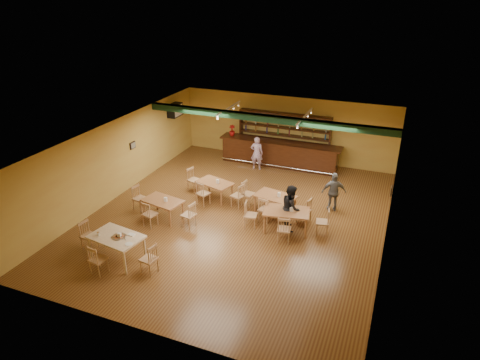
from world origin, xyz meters
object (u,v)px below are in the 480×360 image
at_px(dining_table_b, 275,204).
at_px(patron_right_a, 291,207).
at_px(dining_table_a, 215,190).
at_px(dining_table_c, 163,209).
at_px(near_table, 118,248).
at_px(dining_table_d, 286,221).
at_px(patron_bar, 257,153).
at_px(bar_counter, 279,153).

height_order(dining_table_b, patron_right_a, patron_right_a).
distance_m(dining_table_a, dining_table_c, 2.33).
bearing_deg(dining_table_c, near_table, -77.42).
distance_m(dining_table_c, dining_table_d, 4.34).
xyz_separation_m(dining_table_c, near_table, (0.06, -2.73, 0.07)).
bearing_deg(dining_table_c, dining_table_d, 21.37).
distance_m(dining_table_c, patron_bar, 5.63).
relative_size(bar_counter, patron_bar, 3.65).
distance_m(dining_table_a, dining_table_d, 3.48).
bearing_deg(dining_table_b, patron_bar, 130.96).
bearing_deg(patron_bar, bar_counter, -142.90).
relative_size(dining_table_a, dining_table_d, 0.90).
height_order(dining_table_d, near_table, near_table).
xyz_separation_m(dining_table_d, patron_right_a, (0.10, 0.21, 0.42)).
relative_size(dining_table_d, patron_right_a, 0.95).
height_order(dining_table_d, patron_bar, patron_bar).
xyz_separation_m(dining_table_a, dining_table_c, (-1.05, -2.08, 0.01)).
height_order(bar_counter, patron_right_a, patron_right_a).
relative_size(dining_table_a, dining_table_b, 0.96).
distance_m(bar_counter, patron_bar, 1.17).
relative_size(dining_table_b, patron_bar, 0.93).
xyz_separation_m(bar_counter, dining_table_d, (1.88, -5.44, -0.19)).
bearing_deg(patron_right_a, bar_counter, 3.42).
distance_m(bar_counter, dining_table_a, 4.35).
bearing_deg(bar_counter, dining_table_d, -70.90).
xyz_separation_m(dining_table_d, near_table, (-4.21, -3.49, 0.04)).
bearing_deg(dining_table_d, bar_counter, 98.58).
xyz_separation_m(dining_table_c, patron_right_a, (4.37, 0.98, 0.45)).
relative_size(dining_table_c, patron_right_a, 0.88).
height_order(bar_counter, dining_table_c, bar_counter).
xyz_separation_m(near_table, patron_right_a, (4.31, 3.71, 0.38)).
height_order(dining_table_b, dining_table_d, dining_table_d).
height_order(bar_counter, dining_table_a, bar_counter).
bearing_deg(dining_table_d, near_table, -150.82).
bearing_deg(patron_right_a, near_table, 113.38).
height_order(dining_table_c, near_table, near_table).
bearing_deg(bar_counter, near_table, -104.57).
relative_size(dining_table_d, patron_bar, 0.99).
xyz_separation_m(bar_counter, dining_table_a, (-1.34, -4.13, -0.23)).
bearing_deg(patron_bar, dining_table_b, 110.25).
height_order(near_table, patron_right_a, patron_right_a).
bearing_deg(near_table, dining_table_c, 100.25).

